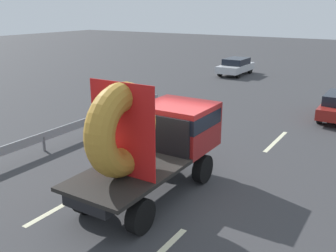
# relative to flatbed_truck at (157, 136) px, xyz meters

# --- Properties ---
(ground_plane) EXTENTS (120.00, 120.00, 0.00)m
(ground_plane) POSITION_rel_flatbed_truck_xyz_m (0.30, 0.49, -1.67)
(ground_plane) COLOR #38383A
(flatbed_truck) EXTENTS (2.02, 5.08, 3.43)m
(flatbed_truck) POSITION_rel_flatbed_truck_xyz_m (0.00, 0.00, 0.00)
(flatbed_truck) COLOR black
(flatbed_truck) RESTS_ON ground_plane
(guardrail) EXTENTS (0.10, 12.13, 0.71)m
(guardrail) POSITION_rel_flatbed_truck_xyz_m (-5.32, 1.95, -1.14)
(guardrail) COLOR gray
(guardrail) RESTS_ON ground_plane
(lane_dash_left_near) EXTENTS (0.16, 2.48, 0.01)m
(lane_dash_left_near) POSITION_rel_flatbed_truck_xyz_m (-1.67, -2.08, -1.67)
(lane_dash_left_near) COLOR beige
(lane_dash_left_near) RESTS_ON ground_plane
(lane_dash_left_far) EXTENTS (0.16, 2.30, 0.01)m
(lane_dash_left_far) POSITION_rel_flatbed_truck_xyz_m (-1.67, 5.30, -1.67)
(lane_dash_left_far) COLOR beige
(lane_dash_left_far) RESTS_ON ground_plane
(lane_dash_right_far) EXTENTS (0.16, 2.76, 0.01)m
(lane_dash_right_far) POSITION_rel_flatbed_truck_xyz_m (1.67, 6.01, -1.67)
(lane_dash_right_far) COLOR beige
(lane_dash_right_far) RESTS_ON ground_plane
(oncoming_car) EXTENTS (1.70, 3.97, 1.29)m
(oncoming_car) POSITION_rel_flatbed_truck_xyz_m (-5.70, 19.73, -0.98)
(oncoming_car) COLOR black
(oncoming_car) RESTS_ON ground_plane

